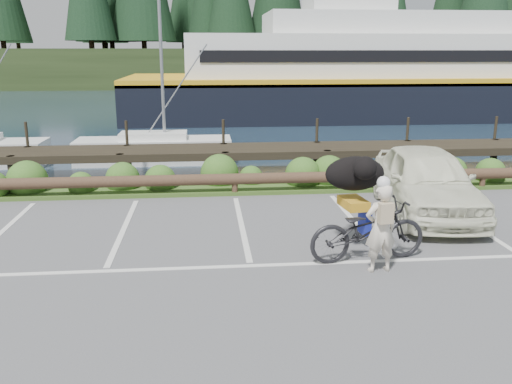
# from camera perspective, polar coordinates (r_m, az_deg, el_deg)

# --- Properties ---
(ground) EXTENTS (72.00, 72.00, 0.00)m
(ground) POSITION_cam_1_polar(r_m,az_deg,el_deg) (10.33, -0.77, -6.95)
(ground) COLOR #4F4F52
(harbor_backdrop) EXTENTS (170.00, 160.00, 30.00)m
(harbor_backdrop) POSITION_cam_1_polar(r_m,az_deg,el_deg) (88.18, -4.77, 12.20)
(harbor_backdrop) COLOR #172737
(harbor_backdrop) RESTS_ON ground
(vegetation_strip) EXTENTS (34.00, 1.60, 0.10)m
(vegetation_strip) POSITION_cam_1_polar(r_m,az_deg,el_deg) (15.36, -2.38, 0.52)
(vegetation_strip) COLOR #3D5B21
(vegetation_strip) RESTS_ON ground
(log_rail) EXTENTS (32.00, 0.30, 0.60)m
(log_rail) POSITION_cam_1_polar(r_m,az_deg,el_deg) (14.70, -2.23, -0.33)
(log_rail) COLOR #443021
(log_rail) RESTS_ON ground
(bicycle) EXTENTS (2.31, 1.06, 1.17)m
(bicycle) POSITION_cam_1_polar(r_m,az_deg,el_deg) (10.24, 11.68, -3.98)
(bicycle) COLOR black
(bicycle) RESTS_ON ground
(cyclist) EXTENTS (0.63, 0.45, 1.60)m
(cyclist) POSITION_cam_1_polar(r_m,az_deg,el_deg) (9.72, 13.00, -3.74)
(cyclist) COLOR silver
(cyclist) RESTS_ON ground
(dog) EXTENTS (0.71, 1.22, 0.67)m
(dog) POSITION_cam_1_polar(r_m,az_deg,el_deg) (10.62, 10.36, 1.93)
(dog) COLOR black
(dog) RESTS_ON bicycle
(parked_car) EXTENTS (2.43, 4.91, 1.61)m
(parked_car) POSITION_cam_1_polar(r_m,az_deg,el_deg) (13.50, 17.45, 1.14)
(parked_car) COLOR white
(parked_car) RESTS_ON ground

